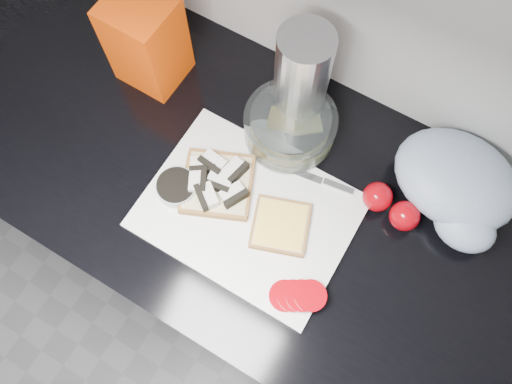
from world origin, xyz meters
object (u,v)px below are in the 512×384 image
glass_bowl (290,127)px  steel_canister (301,81)px  bread_bag (147,41)px  cutting_board (248,212)px

glass_bowl → steel_canister: (-0.01, 0.05, 0.09)m
glass_bowl → steel_canister: 0.10m
glass_bowl → bread_bag: (-0.33, -0.01, 0.06)m
cutting_board → steel_canister: 0.27m
glass_bowl → bread_bag: 0.34m
cutting_board → bread_bag: bread_bag is taller
glass_bowl → bread_bag: bread_bag is taller
bread_bag → cutting_board: bearing=-26.7°
cutting_board → bread_bag: 0.40m
cutting_board → bread_bag: (-0.35, 0.18, 0.10)m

